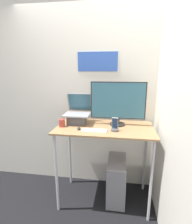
# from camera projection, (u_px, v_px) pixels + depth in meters

# --- Properties ---
(ground_plane) EXTENTS (12.00, 12.00, 0.00)m
(ground_plane) POSITION_uv_depth(u_px,v_px,m) (101.00, 217.00, 2.03)
(ground_plane) COLOR black
(wall_back) EXTENTS (6.00, 0.06, 2.60)m
(wall_back) POSITION_uv_depth(u_px,v_px,m) (108.00, 97.00, 2.40)
(wall_back) COLOR silver
(wall_back) RESTS_ON ground_plane
(wall_side_right) EXTENTS (0.05, 6.00, 2.60)m
(wall_side_right) POSITION_uv_depth(u_px,v_px,m) (173.00, 111.00, 1.62)
(wall_side_right) COLOR silver
(wall_side_right) RESTS_ON ground_plane
(desk) EXTENTS (1.16, 0.63, 1.00)m
(desk) POSITION_uv_depth(u_px,v_px,m) (105.00, 136.00, 2.12)
(desk) COLOR #936D47
(desk) RESTS_ON ground_plane
(laptop) EXTENTS (0.32, 0.32, 0.37)m
(laptop) POSITION_uv_depth(u_px,v_px,m) (77.00, 116.00, 2.21)
(laptop) COLOR #4C4C51
(laptop) RESTS_ON desk
(monitor) EXTENTS (0.66, 0.18, 0.53)m
(monitor) POSITION_uv_depth(u_px,v_px,m) (118.00, 103.00, 2.10)
(monitor) COLOR black
(monitor) RESTS_ON desk
(keyboard) EXTENTS (0.28, 0.10, 0.02)m
(keyboard) POSITION_uv_depth(u_px,v_px,m) (94.00, 130.00, 1.95)
(keyboard) COLOR white
(keyboard) RESTS_ON desk
(mouse) EXTENTS (0.04, 0.06, 0.03)m
(mouse) POSITION_uv_depth(u_px,v_px,m) (79.00, 128.00, 1.99)
(mouse) COLOR #262626
(mouse) RESTS_ON desk
(cell_phone) EXTENTS (0.09, 0.09, 0.15)m
(cell_phone) POSITION_uv_depth(u_px,v_px,m) (115.00, 128.00, 1.95)
(cell_phone) COLOR #4C4C51
(cell_phone) RESTS_ON desk
(computer_tower) EXTENTS (0.23, 0.49, 0.55)m
(computer_tower) POSITION_uv_depth(u_px,v_px,m) (116.00, 179.00, 2.28)
(computer_tower) COLOR gray
(computer_tower) RESTS_ON ground_plane
(mug) EXTENTS (0.07, 0.07, 0.09)m
(mug) POSITION_uv_depth(u_px,v_px,m) (62.00, 123.00, 2.09)
(mug) COLOR #9E382D
(mug) RESTS_ON desk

